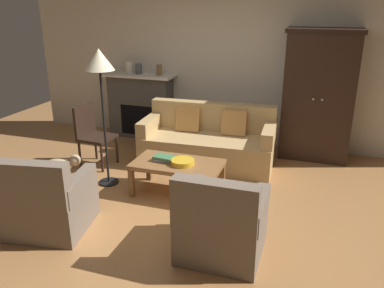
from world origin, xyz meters
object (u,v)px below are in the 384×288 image
object	(u,v)px
coffee_table	(178,167)
mantel_vase_slate	(139,69)
side_chair_wooden	(92,132)
fireplace	(141,105)
mantel_vase_bronze	(159,70)
armchair_near_left	(48,203)
mantel_vase_cream	(129,67)
armchair_near_right	(221,225)
dog	(59,167)
fruit_bowl	(183,162)
floor_lamp	(100,68)
book_stack	(164,158)
armoire	(318,96)
couch	(208,143)

from	to	relation	value
coffee_table	mantel_vase_slate	world-z (taller)	mantel_vase_slate
side_chair_wooden	fireplace	bearing A→B (deg)	85.65
mantel_vase_bronze	armchair_near_left	world-z (taller)	mantel_vase_bronze
mantel_vase_cream	mantel_vase_slate	size ratio (longest dim) A/B	1.20
mantel_vase_slate	armchair_near_right	distance (m)	3.80
mantel_vase_cream	dog	bearing A→B (deg)	-89.84
fruit_bowl	armchair_near_left	world-z (taller)	armchair_near_left
mantel_vase_cream	floor_lamp	bearing A→B (deg)	-72.64
fruit_bowl	book_stack	xyz separation A→B (m)	(-0.25, 0.03, 0.00)
mantel_vase_slate	mantel_vase_cream	bearing A→B (deg)	180.00
mantel_vase_bronze	armchair_near_left	xyz separation A→B (m)	(0.03, -3.11, -0.89)
coffee_table	mantel_vase_bronze	world-z (taller)	mantel_vase_bronze
mantel_vase_cream	armoire	bearing A→B (deg)	-1.10
fruit_bowl	mantel_vase_slate	size ratio (longest dim) A/B	1.69
side_chair_wooden	floor_lamp	world-z (taller)	floor_lamp
fireplace	mantel_vase_bronze	xyz separation A→B (m)	(0.38, -0.02, 0.64)
armchair_near_right	dog	distance (m)	2.54
armoire	mantel_vase_slate	distance (m)	2.96
book_stack	mantel_vase_cream	world-z (taller)	mantel_vase_cream
side_chair_wooden	dog	world-z (taller)	side_chair_wooden
armoire	book_stack	bearing A→B (deg)	-133.32
armchair_near_right	armoire	bearing A→B (deg)	75.95
couch	mantel_vase_bronze	bearing A→B (deg)	143.38
fruit_bowl	armchair_near_right	world-z (taller)	armchair_near_right
couch	mantel_vase_cream	bearing A→B (deg)	153.77
floor_lamp	armoire	bearing A→B (deg)	36.07
floor_lamp	armchair_near_left	bearing A→B (deg)	-90.29
couch	dog	world-z (taller)	couch
dog	book_stack	bearing A→B (deg)	9.58
side_chair_wooden	armchair_near_right	bearing A→B (deg)	-33.60
armchair_near_left	armchair_near_right	xyz separation A→B (m)	(1.82, 0.15, 0.00)
armoire	couch	size ratio (longest dim) A/B	0.99
book_stack	armchair_near_left	xyz separation A→B (m)	(-0.81, -1.22, -0.14)
mantel_vase_slate	dog	bearing A→B (deg)	-94.68
mantel_vase_cream	dog	distance (m)	2.34
coffee_table	dog	world-z (taller)	coffee_table
armoire	dog	bearing A→B (deg)	-146.49
side_chair_wooden	dog	xyz separation A→B (m)	(-0.07, -0.72, -0.27)
armchair_near_left	dog	size ratio (longest dim) A/B	1.85
dog	armchair_near_right	bearing A→B (deg)	-19.01
book_stack	side_chair_wooden	distance (m)	1.42
book_stack	floor_lamp	world-z (taller)	floor_lamp
fruit_bowl	mantel_vase_slate	distance (m)	2.54
mantel_vase_slate	mantel_vase_bronze	world-z (taller)	mantel_vase_bronze
coffee_table	armchair_near_left	size ratio (longest dim) A/B	1.23
mantel_vase_bronze	floor_lamp	bearing A→B (deg)	-88.92
fireplace	armchair_near_left	world-z (taller)	fireplace
armoire	coffee_table	xyz separation A→B (m)	(-1.55, -1.84, -0.60)
dog	coffee_table	bearing A→B (deg)	8.43
coffee_table	armchair_near_right	size ratio (longest dim) A/B	1.25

